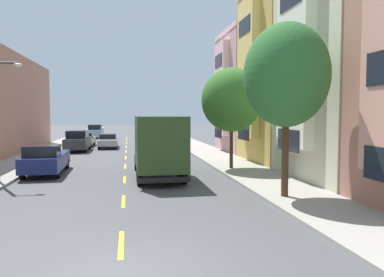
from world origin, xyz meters
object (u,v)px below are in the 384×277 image
at_px(parked_suv_burgundy, 171,139).
at_px(moving_silver_sedan, 108,141).
at_px(street_lamp, 0,110).
at_px(street_tree_nearest, 286,75).
at_px(parked_sedan_champagne, 85,139).
at_px(parked_suv_charcoal, 78,141).
at_px(parked_wagon_black, 161,135).
at_px(delivery_box_truck, 158,143).
at_px(street_tree_second, 232,100).
at_px(parked_suv_sky, 95,131).
at_px(parked_pickup_navy, 46,160).

height_order(parked_suv_burgundy, moving_silver_sedan, parked_suv_burgundy).
relative_size(street_lamp, parked_suv_burgundy, 1.23).
bearing_deg(street_tree_nearest, parked_sedan_champagne, 111.45).
relative_size(street_tree_nearest, moving_silver_sedan, 1.53).
xyz_separation_m(street_lamp, parked_suv_charcoal, (1.55, 16.26, -2.64)).
distance_m(parked_sedan_champagne, parked_wagon_black, 10.47).
bearing_deg(parked_sedan_champagne, parked_suv_burgundy, -31.57).
relative_size(delivery_box_truck, parked_wagon_black, 1.50).
bearing_deg(street_tree_nearest, parked_suv_charcoal, 116.37).
xyz_separation_m(parked_suv_burgundy, parked_suv_charcoal, (-8.66, -0.29, 0.00)).
relative_size(street_lamp, parked_wagon_black, 1.25).
height_order(parked_sedan_champagne, moving_silver_sedan, same).
relative_size(street_tree_second, parked_suv_charcoal, 1.26).
relative_size(street_tree_nearest, parked_suv_sky, 1.43).
bearing_deg(moving_silver_sedan, street_tree_nearest, -71.64).
xyz_separation_m(street_tree_second, parked_suv_charcoal, (-10.78, 13.81, -3.30)).
bearing_deg(parked_sedan_champagne, street_lamp, -94.16).
bearing_deg(moving_silver_sedan, street_tree_second, -63.92).
relative_size(parked_sedan_champagne, parked_pickup_navy, 0.85).
distance_m(street_tree_second, street_lamp, 12.59).
bearing_deg(street_tree_nearest, parked_pickup_navy, 142.44).
height_order(parked_sedan_champagne, parked_pickup_navy, parked_pickup_navy).
relative_size(parked_pickup_navy, parked_suv_sky, 1.11).
bearing_deg(parked_sedan_champagne, parked_suv_charcoal, -90.45).
bearing_deg(parked_suv_charcoal, parked_pickup_navy, -90.31).
xyz_separation_m(parked_wagon_black, parked_pickup_navy, (-8.71, -24.97, 0.02)).
bearing_deg(street_lamp, parked_suv_sky, 87.50).
relative_size(street_tree_nearest, parked_sedan_champagne, 1.52).
distance_m(parked_wagon_black, parked_pickup_navy, 26.45).
xyz_separation_m(street_tree_nearest, delivery_box_truck, (-4.60, 6.11, -3.08)).
relative_size(street_tree_nearest, parked_wagon_black, 1.45).
height_order(street_tree_second, parked_suv_sky, street_tree_second).
height_order(street_tree_second, delivery_box_truck, street_tree_second).
xyz_separation_m(street_tree_nearest, moving_silver_sedan, (-8.20, 24.70, -4.21)).
distance_m(parked_suv_burgundy, moving_silver_sedan, 6.64).
bearing_deg(parked_suv_charcoal, parked_wagon_black, 53.25).
distance_m(street_lamp, parked_sedan_champagne, 22.09).
distance_m(parked_suv_sky, moving_silver_sedan, 16.41).
relative_size(parked_suv_charcoal, parked_pickup_navy, 0.90).
distance_m(parked_wagon_black, moving_silver_sedan, 10.53).
height_order(street_lamp, parked_sedan_champagne, street_lamp).
xyz_separation_m(parked_wagon_black, parked_suv_sky, (-8.64, 7.59, 0.18)).
xyz_separation_m(street_tree_nearest, parked_suv_charcoal, (-10.78, 21.75, -3.97)).
relative_size(street_lamp, delivery_box_truck, 0.83).
relative_size(street_tree_nearest, street_tree_second, 1.13).
distance_m(parked_sedan_champagne, moving_silver_sedan, 3.66).
xyz_separation_m(parked_wagon_black, parked_suv_charcoal, (-8.64, -11.56, 0.18)).
height_order(street_tree_nearest, parked_sedan_champagne, street_tree_nearest).
bearing_deg(parked_wagon_black, delivery_box_truck, -95.15).
bearing_deg(parked_suv_sky, parked_pickup_navy, -90.13).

